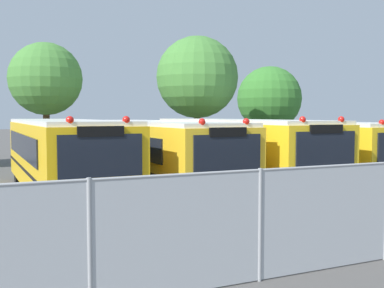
# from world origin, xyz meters

# --- Properties ---
(ground_plane) EXTENTS (160.00, 160.00, 0.00)m
(ground_plane) POSITION_xyz_m (0.00, 0.00, 0.00)
(ground_plane) COLOR #514F4C
(school_bus_0) EXTENTS (2.65, 10.39, 2.65)m
(school_bus_0) POSITION_xyz_m (-4.74, -0.17, 1.40)
(school_bus_0) COLOR yellow
(school_bus_0) RESTS_ON ground_plane
(school_bus_1) EXTENTS (2.61, 10.93, 2.59)m
(school_bus_1) POSITION_xyz_m (-1.51, 0.00, 1.37)
(school_bus_1) COLOR yellow
(school_bus_1) RESTS_ON ground_plane
(school_bus_2) EXTENTS (2.69, 10.90, 2.64)m
(school_bus_2) POSITION_xyz_m (1.63, -0.28, 1.39)
(school_bus_2) COLOR yellow
(school_bus_2) RESTS_ON ground_plane
(school_bus_3) EXTENTS (2.48, 10.65, 2.54)m
(school_bus_3) POSITION_xyz_m (4.89, 0.11, 1.34)
(school_bus_3) COLOR yellow
(school_bus_3) RESTS_ON ground_plane
(tree_1) EXTENTS (3.54, 3.54, 6.21)m
(tree_1) POSITION_xyz_m (-4.18, 8.08, 4.41)
(tree_1) COLOR #4C3823
(tree_1) RESTS_ON ground_plane
(tree_2) EXTENTS (4.56, 4.56, 7.07)m
(tree_2) POSITION_xyz_m (3.85, 7.90, 4.89)
(tree_2) COLOR #4C3823
(tree_2) RESTS_ON ground_plane
(tree_3) EXTENTS (4.35, 4.35, 5.97)m
(tree_3) POSITION_xyz_m (10.57, 10.82, 3.87)
(tree_3) COLOR #4C3823
(tree_3) RESTS_ON ground_plane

